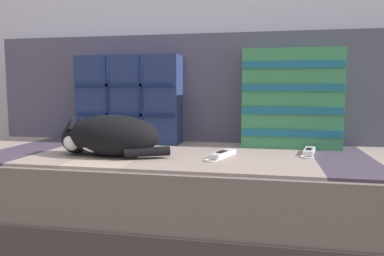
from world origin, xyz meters
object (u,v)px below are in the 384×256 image
at_px(throw_pillow_quilted, 129,99).
at_px(game_remote_far, 222,154).
at_px(couch, 179,195).
at_px(sleeping_cat, 107,136).
at_px(game_remote_near, 309,152).
at_px(throw_pillow_striped, 291,99).

bearing_deg(throw_pillow_quilted, game_remote_far, -31.54).
xyz_separation_m(couch, sleeping_cat, (-0.23, -0.17, 0.26)).
bearing_deg(game_remote_far, game_remote_near, 21.49).
height_order(couch, game_remote_near, game_remote_near).
xyz_separation_m(couch, game_remote_near, (0.50, 0.02, 0.19)).
distance_m(throw_pillow_quilted, sleeping_cat, 0.37).
height_order(couch, sleeping_cat, sleeping_cat).
distance_m(throw_pillow_striped, game_remote_near, 0.26).
relative_size(throw_pillow_quilted, game_remote_far, 2.28).
height_order(couch, throw_pillow_striped, throw_pillow_striped).
bearing_deg(game_remote_far, throw_pillow_quilted, 148.46).
relative_size(sleeping_cat, game_remote_far, 2.06).
relative_size(throw_pillow_striped, sleeping_cat, 0.96).
height_order(sleeping_cat, game_remote_near, sleeping_cat).
height_order(throw_pillow_quilted, game_remote_far, throw_pillow_quilted).
distance_m(sleeping_cat, game_remote_near, 0.76).
xyz_separation_m(sleeping_cat, game_remote_near, (0.73, 0.19, -0.06)).
bearing_deg(couch, sleeping_cat, -143.77).
xyz_separation_m(sleeping_cat, game_remote_far, (0.42, 0.07, -0.06)).
distance_m(couch, sleeping_cat, 0.38).
relative_size(sleeping_cat, game_remote_near, 2.25).
bearing_deg(game_remote_far, sleeping_cat, -171.02).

